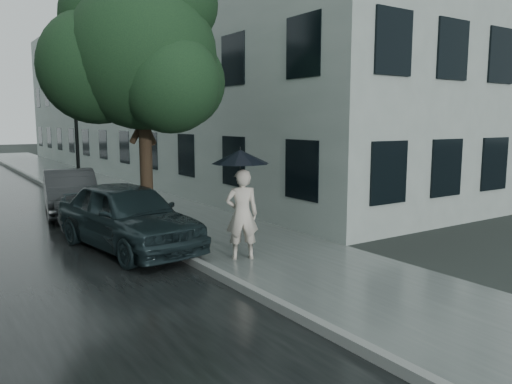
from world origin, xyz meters
TOP-DOWN VIEW (x-y plane):
  - ground at (0.00, 0.00)m, footprint 120.00×120.00m
  - sidewalk at (0.25, 12.00)m, footprint 3.50×60.00m
  - kerb_near at (-1.57, 12.00)m, footprint 0.15×60.00m
  - building_near at (5.47, 19.50)m, footprint 7.02×36.00m
  - pedestrian at (-0.54, 1.91)m, footprint 0.79×0.68m
  - umbrella at (-0.55, 1.94)m, footprint 1.31×1.31m
  - street_tree at (-1.45, 4.85)m, footprint 4.46×4.05m
  - lamp_post at (-1.51, 11.32)m, footprint 0.85×0.35m
  - car_near at (-2.20, 4.00)m, footprint 2.39×4.58m
  - car_far at (-2.20, 9.06)m, footprint 2.04×4.23m

SIDE VIEW (x-z plane):
  - ground at x=0.00m, z-range 0.00..0.00m
  - sidewalk at x=0.25m, z-range 0.00..0.01m
  - kerb_near at x=-1.57m, z-range 0.00..0.15m
  - car_far at x=-2.20m, z-range 0.01..1.34m
  - car_near at x=-2.20m, z-range 0.01..1.49m
  - pedestrian at x=-0.54m, z-range 0.01..1.85m
  - umbrella at x=-0.55m, z-range 1.42..2.78m
  - lamp_post at x=-1.51m, z-range 0.38..5.90m
  - street_tree at x=-1.45m, z-range 1.09..7.62m
  - building_near at x=5.47m, z-range 0.00..9.00m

